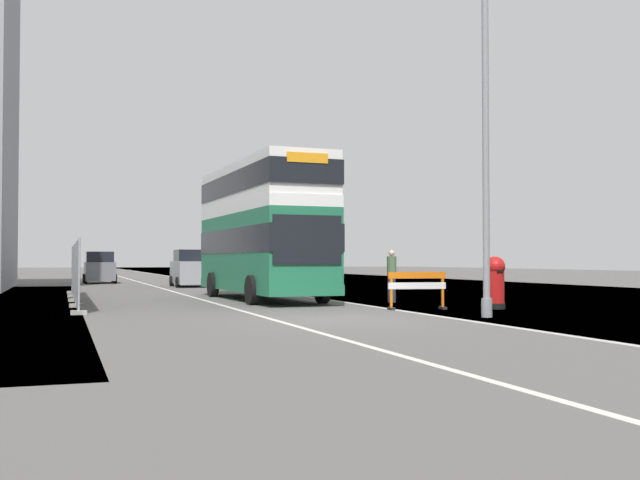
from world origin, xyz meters
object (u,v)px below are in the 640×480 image
at_px(double_decker_bus, 262,228).
at_px(lamppost_foreground, 486,155).
at_px(car_oncoming_near, 191,269).
at_px(pedestrian_at_kerb, 392,276).
at_px(roadworks_barrier, 417,286).
at_px(car_receding_mid, 100,268).
at_px(red_pillar_postbox, 495,280).

height_order(double_decker_bus, lamppost_foreground, lamppost_foreground).
height_order(car_oncoming_near, pedestrian_at_kerb, car_oncoming_near).
height_order(roadworks_barrier, car_oncoming_near, car_oncoming_near).
relative_size(double_decker_bus, lamppost_foreground, 1.13).
bearing_deg(car_receding_mid, car_oncoming_near, -61.40).
bearing_deg(double_decker_bus, car_oncoming_near, 91.24).
xyz_separation_m(double_decker_bus, red_pillar_postbox, (5.43, -7.63, -1.84)).
distance_m(roadworks_barrier, pedestrian_at_kerb, 3.90).
bearing_deg(red_pillar_postbox, car_receding_mid, 108.59).
height_order(double_decker_bus, roadworks_barrier, double_decker_bus).
relative_size(lamppost_foreground, car_oncoming_near, 2.33).
distance_m(car_oncoming_near, pedestrian_at_kerb, 18.48).
distance_m(red_pillar_postbox, car_oncoming_near, 23.02).
bearing_deg(red_pillar_postbox, double_decker_bus, 125.45).
height_order(red_pillar_postbox, car_oncoming_near, car_oncoming_near).
relative_size(lamppost_foreground, car_receding_mid, 2.38).
bearing_deg(car_receding_mid, roadworks_barrier, -75.34).
relative_size(roadworks_barrier, pedestrian_at_kerb, 0.97).
distance_m(lamppost_foreground, pedestrian_at_kerb, 7.93).
relative_size(red_pillar_postbox, pedestrian_at_kerb, 0.87).
relative_size(lamppost_foreground, red_pillar_postbox, 5.59).
xyz_separation_m(double_decker_bus, pedestrian_at_kerb, (3.90, -3.32, -1.78)).
xyz_separation_m(red_pillar_postbox, car_receding_mid, (-10.32, 30.68, 0.08)).
bearing_deg(red_pillar_postbox, lamppost_foreground, -125.92).
relative_size(double_decker_bus, car_receding_mid, 2.68).
bearing_deg(roadworks_barrier, double_decker_bus, 112.89).
bearing_deg(double_decker_bus, pedestrian_at_kerb, -40.42).
bearing_deg(red_pillar_postbox, pedestrian_at_kerb, 109.56).
relative_size(roadworks_barrier, car_receding_mid, 0.48).
xyz_separation_m(red_pillar_postbox, pedestrian_at_kerb, (-1.53, 4.30, 0.05)).
height_order(car_receding_mid, pedestrian_at_kerb, car_receding_mid).
bearing_deg(red_pillar_postbox, car_oncoming_near, 104.46).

